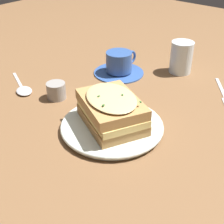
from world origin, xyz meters
name	(u,v)px	position (x,y,z in m)	size (l,w,h in m)	color
ground_plane	(107,122)	(0.00, 0.00, 0.00)	(2.40, 2.40, 0.00)	brown
dinner_plate	(112,126)	(0.02, 0.03, 0.01)	(0.24, 0.24, 0.02)	silver
sandwich	(112,110)	(0.02, 0.03, 0.05)	(0.17, 0.19, 0.08)	#B2844C
teacup_with_saucer	(119,65)	(-0.23, -0.15, 0.03)	(0.15, 0.15, 0.07)	#33569E
water_glass	(181,57)	(-0.36, -0.01, 0.05)	(0.07, 0.07, 0.10)	silver
spoon	(23,90)	(0.03, -0.28, 0.00)	(0.09, 0.16, 0.01)	silver
condiment_pot	(57,90)	(0.00, -0.18, 0.02)	(0.05, 0.05, 0.04)	gray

